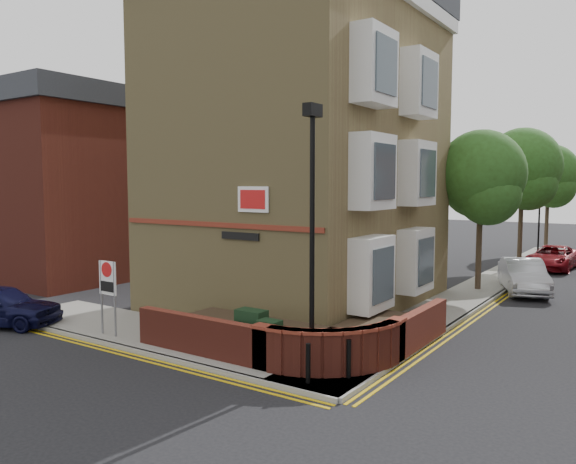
{
  "coord_description": "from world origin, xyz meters",
  "views": [
    {
      "loc": [
        8.48,
        -10.0,
        4.59
      ],
      "look_at": [
        -0.98,
        4.0,
        3.12
      ],
      "focal_mm": 35.0,
      "sensor_mm": 36.0,
      "label": 1
    }
  ],
  "objects_px": {
    "lamppost": "(312,236)",
    "utility_cabinet_large": "(251,333)",
    "zone_sign": "(108,284)",
    "silver_car_near": "(523,276)"
  },
  "relations": [
    {
      "from": "lamppost",
      "to": "utility_cabinet_large",
      "type": "bearing_deg",
      "value": 176.99
    },
    {
      "from": "lamppost",
      "to": "zone_sign",
      "type": "relative_size",
      "value": 2.86
    },
    {
      "from": "zone_sign",
      "to": "utility_cabinet_large",
      "type": "bearing_deg",
      "value": 9.69
    },
    {
      "from": "lamppost",
      "to": "silver_car_near",
      "type": "height_order",
      "value": "lamppost"
    },
    {
      "from": "utility_cabinet_large",
      "to": "silver_car_near",
      "type": "bearing_deg",
      "value": 73.67
    },
    {
      "from": "lamppost",
      "to": "utility_cabinet_large",
      "type": "xyz_separation_m",
      "value": [
        -1.9,
        0.1,
        -2.62
      ]
    },
    {
      "from": "zone_sign",
      "to": "silver_car_near",
      "type": "distance_m",
      "value": 16.74
    },
    {
      "from": "zone_sign",
      "to": "silver_car_near",
      "type": "bearing_deg",
      "value": 58.81
    },
    {
      "from": "silver_car_near",
      "to": "zone_sign",
      "type": "bearing_deg",
      "value": -142.55
    },
    {
      "from": "utility_cabinet_large",
      "to": "zone_sign",
      "type": "distance_m",
      "value": 4.86
    }
  ]
}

